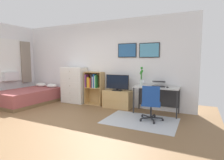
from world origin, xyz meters
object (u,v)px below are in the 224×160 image
object	(u,v)px
laptop	(159,84)
computer_mouse	(168,87)
desk	(157,91)
tv_stand	(117,99)
television	(117,83)
office_chair	(151,102)
bamboo_vase	(141,76)
wine_glass	(143,81)
dresser	(74,85)
bookshelf	(93,85)
bed	(30,96)

from	to	relation	value
laptop	computer_mouse	bearing A→B (deg)	-37.08
laptop	desk	bearing A→B (deg)	154.71
tv_stand	laptop	world-z (taller)	laptop
television	office_chair	size ratio (longest dim) A/B	0.85
office_chair	bamboo_vase	size ratio (longest dim) A/B	1.65
tv_stand	television	xyz separation A→B (m)	(0.00, -0.02, 0.50)
television	desk	size ratio (longest dim) A/B	0.62
desk	computer_mouse	distance (m)	0.37
tv_stand	wine_glass	size ratio (longest dim) A/B	4.77
tv_stand	bamboo_vase	xyz separation A→B (m)	(0.72, 0.07, 0.73)
laptop	bamboo_vase	world-z (taller)	bamboo_vase
tv_stand	television	distance (m)	0.50
dresser	tv_stand	distance (m)	1.67
bookshelf	office_chair	size ratio (longest dim) A/B	1.25
bookshelf	wine_glass	xyz separation A→B (m)	(1.73, -0.18, 0.23)
bed	dresser	distance (m)	1.53
bookshelf	television	xyz separation A→B (m)	(0.89, -0.07, 0.12)
computer_mouse	desk	bearing A→B (deg)	152.67
desk	computer_mouse	xyz separation A→B (m)	(0.30, -0.15, 0.16)
laptop	wine_glass	size ratio (longest dim) A/B	2.34
tv_stand	bamboo_vase	bearing A→B (deg)	5.23
dresser	office_chair	bearing A→B (deg)	-15.11
bed	dresser	size ratio (longest dim) A/B	1.67
television	tv_stand	bearing A→B (deg)	90.00
bed	laptop	distance (m)	4.24
bed	office_chair	distance (m)	4.12
office_chair	computer_mouse	bearing A→B (deg)	55.63
office_chair	computer_mouse	distance (m)	0.75
tv_stand	office_chair	bearing A→B (deg)	-32.74
laptop	bookshelf	bearing A→B (deg)	169.95
dresser	bed	bearing A→B (deg)	-148.57
television	desk	bearing A→B (deg)	0.80
television	desk	world-z (taller)	television
dresser	office_chair	size ratio (longest dim) A/B	1.41
television	wine_glass	distance (m)	0.85
laptop	computer_mouse	size ratio (longest dim) A/B	4.05
bed	dresser	bearing A→B (deg)	33.37
laptop	computer_mouse	xyz separation A→B (m)	(0.26, -0.14, -0.04)
wine_glass	dresser	bearing A→B (deg)	177.31
dresser	desk	xyz separation A→B (m)	(2.83, 0.01, -0.01)
bed	office_chair	size ratio (longest dim) A/B	2.35
office_chair	bamboo_vase	distance (m)	1.12
bookshelf	television	size ratio (longest dim) A/B	1.47
television	laptop	bearing A→B (deg)	0.25
tv_stand	wine_glass	xyz separation A→B (m)	(0.84, -0.13, 0.61)
dresser	computer_mouse	world-z (taller)	dresser
bookshelf	tv_stand	bearing A→B (deg)	-2.91
tv_stand	desk	bearing A→B (deg)	-0.26
bed	dresser	xyz separation A→B (m)	(1.27, 0.77, 0.36)
television	bamboo_vase	size ratio (longest dim) A/B	1.40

